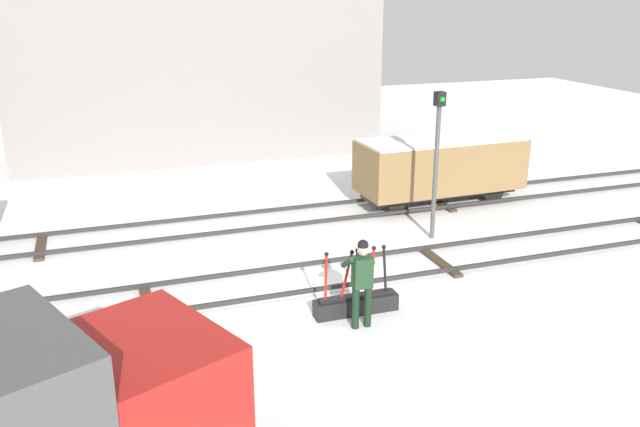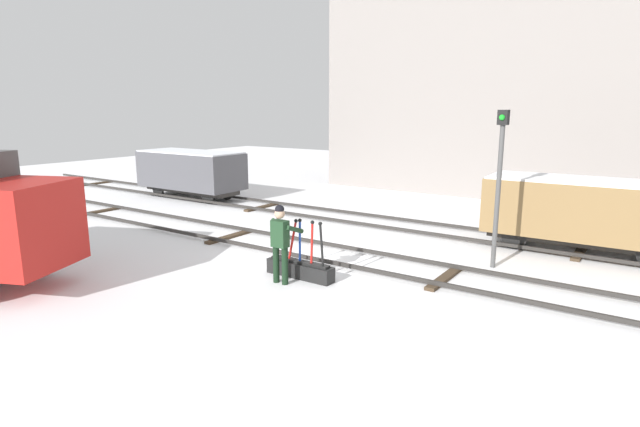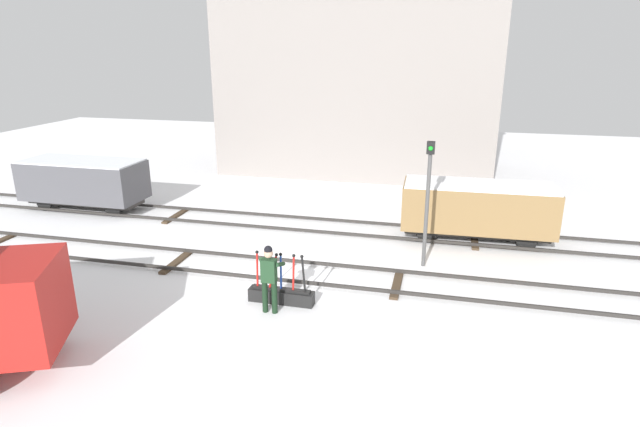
% 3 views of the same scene
% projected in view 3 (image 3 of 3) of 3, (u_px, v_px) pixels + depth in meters
% --- Properties ---
extents(ground_plane, '(60.00, 60.00, 0.00)m').
position_uv_depth(ground_plane, '(282.00, 273.00, 15.96)').
color(ground_plane, white).
extents(track_main_line, '(44.00, 1.94, 0.18)m').
position_uv_depth(track_main_line, '(282.00, 270.00, 15.93)').
color(track_main_line, '#2D2B28').
rests_on(track_main_line, ground_plane).
extents(track_siding_near, '(44.00, 1.94, 0.18)m').
position_uv_depth(track_siding_near, '(316.00, 225.00, 19.89)').
color(track_siding_near, '#2D2B28').
rests_on(track_siding_near, ground_plane).
extents(switch_lever_frame, '(1.80, 0.37, 1.45)m').
position_uv_depth(switch_lever_frame, '(281.00, 294.00, 14.08)').
color(switch_lever_frame, black).
rests_on(switch_lever_frame, ground_plane).
extents(rail_worker, '(0.53, 0.69, 1.86)m').
position_uv_depth(rail_worker, '(269.00, 274.00, 13.34)').
color(rail_worker, black).
rests_on(rail_worker, ground_plane).
extents(signal_post, '(0.24, 0.32, 3.97)m').
position_uv_depth(signal_post, '(428.00, 192.00, 15.77)').
color(signal_post, '#4C4C4C').
rests_on(signal_post, ground_plane).
extents(apartment_building, '(14.49, 6.98, 9.94)m').
position_uv_depth(apartment_building, '(360.00, 78.00, 28.13)').
color(apartment_building, gray).
rests_on(apartment_building, ground_plane).
extents(freight_car_far_end, '(5.02, 2.08, 2.13)m').
position_uv_depth(freight_car_far_end, '(84.00, 181.00, 21.78)').
color(freight_car_far_end, '#2D2B28').
rests_on(freight_car_far_end, ground_plane).
extents(freight_car_back_track, '(5.21, 2.07, 2.09)m').
position_uv_depth(freight_car_back_track, '(477.00, 208.00, 18.24)').
color(freight_car_back_track, '#2D2B28').
rests_on(freight_car_back_track, ground_plane).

